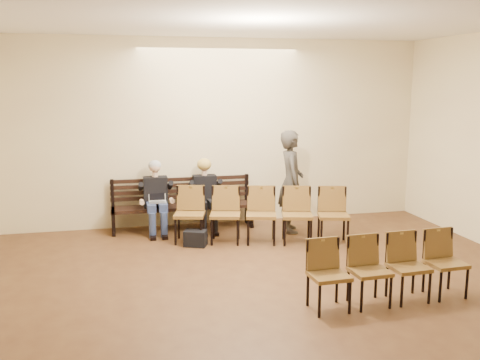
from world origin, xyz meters
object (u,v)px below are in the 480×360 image
at_px(bench, 183,217).
at_px(water_bottle, 215,202).
at_px(passerby, 291,174).
at_px(seated_man, 156,198).
at_px(bag, 195,238).
at_px(laptop, 158,204).
at_px(chair_row_back, 389,270).
at_px(chair_row_front, 261,215).
at_px(seated_woman, 206,197).

distance_m(bench, water_bottle, 0.74).
bearing_deg(passerby, bench, 82.13).
relative_size(bench, seated_man, 2.05).
bearing_deg(bag, bench, 93.47).
bearing_deg(seated_man, laptop, -83.94).
relative_size(laptop, bag, 0.84).
relative_size(bench, chair_row_back, 1.26).
relative_size(water_bottle, chair_row_front, 0.08).
xyz_separation_m(seated_man, seated_woman, (0.90, 0.00, -0.03)).
relative_size(bag, passerby, 0.17).
height_order(water_bottle, chair_row_front, chair_row_front).
bearing_deg(bench, chair_row_back, -62.54).
distance_m(water_bottle, chair_row_back, 3.88).
distance_m(seated_man, passerby, 2.47).
bearing_deg(seated_man, chair_row_front, -31.83).
xyz_separation_m(seated_woman, water_bottle, (0.13, -0.25, -0.04)).
bearing_deg(water_bottle, passerby, -9.83).
xyz_separation_m(seated_woman, passerby, (1.48, -0.48, 0.46)).
xyz_separation_m(seated_man, water_bottle, (1.03, -0.25, -0.06)).
relative_size(bench, laptop, 8.58).
height_order(laptop, chair_row_front, chair_row_front).
bearing_deg(bag, water_bottle, 57.33).
distance_m(seated_man, bag, 1.24).
bearing_deg(chair_row_back, bench, 114.83).
distance_m(seated_woman, water_bottle, 0.28).
xyz_separation_m(chair_row_front, chair_row_back, (0.87, -2.78, -0.05)).
height_order(seated_man, laptop, seated_man).
distance_m(chair_row_front, chair_row_back, 2.91).
bearing_deg(seated_man, water_bottle, -13.40).
relative_size(water_bottle, bag, 0.66).
bearing_deg(water_bottle, chair_row_front, -51.03).
height_order(bag, chair_row_back, chair_row_back).
bearing_deg(chair_row_front, water_bottle, 143.78).
relative_size(bench, bag, 7.24).
distance_m(bench, chair_row_front, 1.67).
relative_size(passerby, chair_row_front, 0.73).
relative_size(seated_woman, laptop, 4.00).
bearing_deg(seated_man, passerby, -11.39).
height_order(laptop, bag, laptop).
bearing_deg(water_bottle, laptop, 174.86).
relative_size(bench, chair_row_front, 0.89).
xyz_separation_m(water_bottle, chair_row_back, (1.51, -3.58, -0.15)).
distance_m(bag, passerby, 2.11).
distance_m(laptop, chair_row_front, 1.88).
bearing_deg(seated_man, bench, 13.63).
bearing_deg(bag, laptop, 123.41).
xyz_separation_m(bench, laptop, (-0.48, -0.27, 0.34)).
height_order(seated_man, chair_row_front, seated_man).
bearing_deg(passerby, seated_woman, 81.82).
height_order(bench, passerby, passerby).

